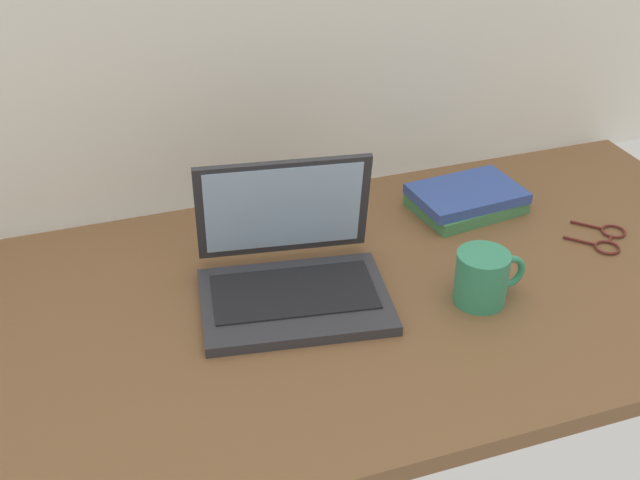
% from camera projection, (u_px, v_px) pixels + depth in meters
% --- Properties ---
extents(desk, '(1.60, 0.76, 0.03)m').
position_uv_depth(desk, '(344.00, 303.00, 1.39)').
color(desk, brown).
rests_on(desk, ground).
extents(laptop, '(0.34, 0.31, 0.21)m').
position_uv_depth(laptop, '(291.00, 268.00, 1.37)').
color(laptop, '#2D2D33').
rests_on(laptop, desk).
extents(coffee_mug, '(0.13, 0.09, 0.09)m').
position_uv_depth(coffee_mug, '(483.00, 277.00, 1.35)').
color(coffee_mug, '#338C66').
rests_on(coffee_mug, desk).
extents(eyeglasses, '(0.14, 0.14, 0.01)m').
position_uv_depth(eyeglasses, '(608.00, 239.00, 1.53)').
color(eyeglasses, '#591E19').
rests_on(eyeglasses, desk).
extents(book_stack, '(0.22, 0.17, 0.05)m').
position_uv_depth(book_stack, '(466.00, 199.00, 1.62)').
color(book_stack, '#3F7F4C').
rests_on(book_stack, desk).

